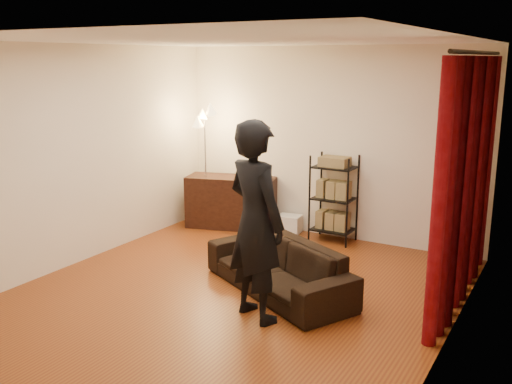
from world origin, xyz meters
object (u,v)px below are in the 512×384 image
Objects in this scene: sofa at (278,267)px; media_cabinet at (232,202)px; floor_lamp at (206,169)px; person at (256,222)px; storage_boxes at (289,224)px; wire_shelf at (333,199)px.

sofa is 2.55m from media_cabinet.
floor_lamp reaches higher than sofa.
person is 1.47× the size of media_cabinet.
storage_boxes is (-0.88, 2.00, -0.15)m from sofa.
person is 2.69m from wire_shelf.
media_cabinet is 0.95m from storage_boxes.
media_cabinet is at bearing 27.70° from floor_lamp.
floor_lamp reaches higher than wire_shelf.
storage_boxes is at bearing 15.64° from floor_lamp.
sofa is 1.43× the size of media_cabinet.
sofa is at bearing -58.98° from person.
wire_shelf reaches higher than media_cabinet.
media_cabinet is 0.64m from floor_lamp.
media_cabinet is at bearing -161.30° from wire_shelf.
media_cabinet is 1.09× the size of wire_shelf.
person reaches higher than wire_shelf.
person is at bearing -53.73° from sofa.
media_cabinet is 1.62m from wire_shelf.
person is 3.23m from floor_lamp.
floor_lamp is (-2.23, 2.34, -0.09)m from person.
sofa is 1.06× the size of floor_lamp.
floor_lamp is (-1.95, -0.31, 0.29)m from wire_shelf.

